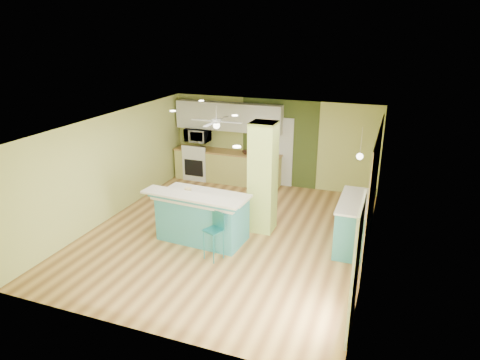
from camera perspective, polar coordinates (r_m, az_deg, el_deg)
name	(u,v)px	position (r m, az deg, el deg)	size (l,w,h in m)	color
floor	(228,234)	(9.71, -1.66, -7.18)	(6.00, 7.00, 0.01)	brown
ceiling	(226,124)	(8.86, -1.82, 7.45)	(6.00, 7.00, 0.01)	white
wall_back	(273,143)	(12.38, 4.40, 4.99)	(6.00, 0.01, 2.50)	#C6CE6E
wall_front	(135,260)	(6.40, -13.83, -10.27)	(6.00, 0.01, 2.50)	#C6CE6E
wall_left	(110,166)	(10.66, -16.89, 1.74)	(0.01, 7.00, 2.50)	#C6CE6E
wall_right	(372,200)	(8.61, 17.15, -2.58)	(0.01, 7.00, 2.50)	#C6CE6E
wood_panel	(373,190)	(9.17, 17.32, -1.22)	(0.02, 3.40, 2.50)	#997B57
olive_accent	(279,143)	(12.31, 5.27, 4.89)	(2.20, 0.02, 2.50)	#415120
interior_door	(279,152)	(12.35, 5.20, 3.73)	(0.82, 0.05, 2.00)	silver
french_door	(356,268)	(6.62, 15.17, -11.31)	(0.04, 1.08, 2.10)	silver
column	(263,178)	(9.45, 3.06, 0.30)	(0.55, 0.55, 2.50)	#AFC75C
kitchen_run	(227,167)	(12.73, -1.71, 1.81)	(3.25, 0.63, 0.94)	#C6C267
stove	(198,164)	(13.10, -5.58, 2.19)	(0.76, 0.66, 1.08)	white
upper_cabinets	(228,117)	(12.46, -1.57, 8.45)	(3.20, 0.34, 0.80)	silver
microwave	(197,135)	(12.87, -5.69, 5.98)	(0.70, 0.48, 0.39)	white
ceiling_fan	(216,122)	(11.17, -3.16, 7.77)	(1.41, 1.41, 0.61)	white
pendant_lamp	(360,156)	(9.13, 15.68, 3.07)	(0.14, 0.14, 0.69)	silver
wall_decor	(374,173)	(9.26, 17.46, 0.95)	(0.03, 0.90, 0.70)	brown
peninsula	(202,216)	(9.27, -5.08, -4.87)	(2.22, 1.30, 1.17)	teal
bar_stool	(216,228)	(8.48, -3.27, -6.40)	(0.42, 0.42, 0.98)	teal
side_counter	(354,223)	(9.28, 15.01, -5.59)	(0.69, 1.62, 1.04)	teal
fruit_bowl	(248,152)	(12.33, 1.05, 3.69)	(0.34, 0.34, 0.08)	#3A2118
canister	(188,192)	(9.11, -6.96, -1.57)	(0.14, 0.14, 0.17)	gold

